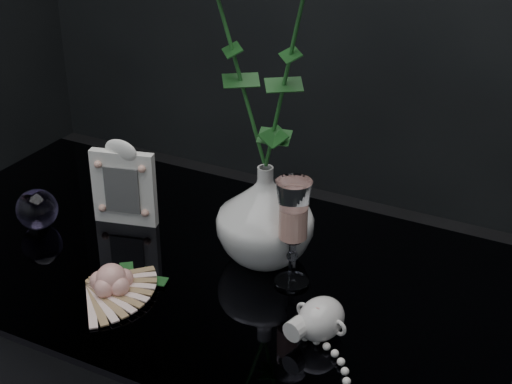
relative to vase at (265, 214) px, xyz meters
The scene contains 8 objects.
vase is the anchor object (origin of this frame).
wine_glass 0.09m from the vase, 33.35° to the right, with size 0.06×0.06×0.18m, color white, non-canonical shape.
picture_frame 0.27m from the vase, behind, with size 0.12×0.09×0.16m, color white, non-canonical shape.
paperweight 0.41m from the vase, 166.68° to the right, with size 0.07×0.07×0.07m, color #8871B8, non-canonical shape.
paper_fan 0.30m from the vase, 133.43° to the right, with size 0.21×0.16×0.02m, color beige, non-canonical shape.
loose_rose 0.26m from the vase, 129.24° to the right, with size 0.11×0.15×0.05m, color #DF9C90, non-canonical shape.
pearl_jar 0.23m from the vase, 42.01° to the right, with size 0.21×0.22×0.06m, color silver, non-canonical shape.
roses 0.28m from the vase, 162.63° to the right, with size 0.25×0.11×0.40m.
Camera 1 is at (0.60, -0.87, 1.46)m, focal length 55.00 mm.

